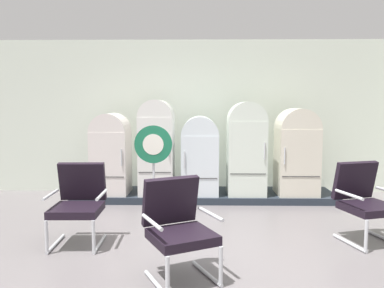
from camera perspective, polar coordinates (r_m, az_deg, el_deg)
name	(u,v)px	position (r m, az deg, el deg)	size (l,w,h in m)	color
ground	(208,274)	(4.15, 2.38, -18.48)	(12.00, 10.00, 0.05)	slate
back_wall	(204,116)	(7.44, 1.75, 4.12)	(11.76, 0.12, 2.88)	silver
display_plinth	(204,195)	(7.00, 1.79, -7.52)	(4.58, 0.95, 0.12)	#242C36
refrigerator_0	(111,151)	(6.92, -11.81, -1.04)	(0.62, 0.68, 1.41)	silver
refrigerator_1	(157,144)	(6.78, -5.20, 0.02)	(0.59, 0.69, 1.64)	white
refrigerator_2	(200,153)	(6.76, 1.16, -1.34)	(0.63, 0.71, 1.35)	white
refrigerator_3	(246,145)	(6.75, 7.97, -0.22)	(0.65, 0.61, 1.60)	silver
refrigerator_4	(297,149)	(6.95, 15.13, -0.75)	(0.68, 0.67, 1.49)	beige
armchair_left	(79,200)	(4.94, -16.29, -7.92)	(0.65, 0.68, 0.97)	silver
armchair_right	(364,199)	(5.28, 23.94, -7.33)	(0.75, 0.80, 0.97)	silver
armchair_center	(178,224)	(3.84, -2.08, -11.71)	(0.81, 0.85, 0.97)	silver
sign_stand	(154,172)	(5.56, -5.65, -4.07)	(0.54, 0.32, 1.39)	#2D2D30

